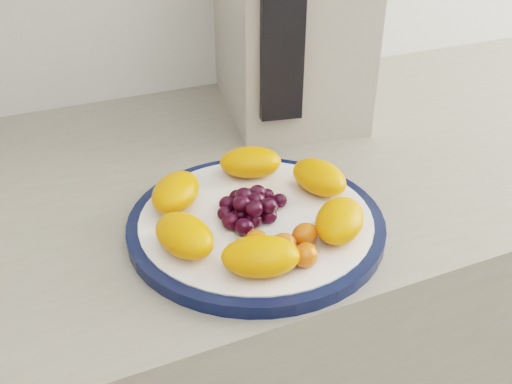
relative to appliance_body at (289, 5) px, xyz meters
name	(u,v)px	position (x,y,z in m)	size (l,w,h in m)	color
plate_rim	(256,224)	(-0.19, -0.30, -0.16)	(0.29, 0.29, 0.01)	#0A1232
plate_face	(256,223)	(-0.19, -0.30, -0.16)	(0.26, 0.26, 0.02)	white
appliance_body	(289,5)	(0.00, 0.00, 0.00)	(0.19, 0.27, 0.33)	#A9A093
appliance_panel	(283,29)	(-0.07, -0.13, 0.00)	(0.06, 0.02, 0.25)	black
fruit_plate	(257,207)	(-0.19, -0.30, -0.13)	(0.25, 0.25, 0.04)	orange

